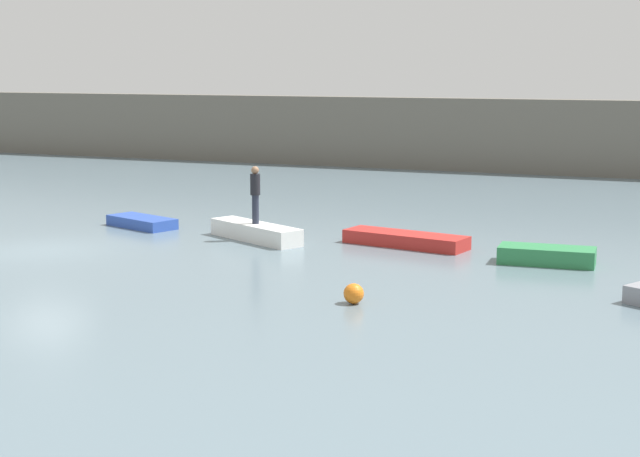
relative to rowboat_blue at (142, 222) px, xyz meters
name	(u,v)px	position (x,y,z in m)	size (l,w,h in m)	color
ground_plane	(44,250)	(-0.43, -4.78, -0.18)	(120.00, 120.00, 0.00)	slate
embankment_wall	(353,132)	(-0.43, 22.26, 1.74)	(80.00, 1.20, 3.84)	#666056
rowboat_blue	(142,222)	(0.00, 0.00, 0.00)	(2.63, 1.11, 0.36)	#2B4CAD
rowboat_white	(256,232)	(4.79, -0.82, 0.09)	(3.76, 0.90, 0.54)	white
rowboat_red	(406,239)	(9.55, 0.05, 0.03)	(3.94, 1.13, 0.41)	red
rowboat_green	(547,256)	(14.08, -1.10, 0.07)	(2.66, 1.10, 0.49)	#2D7F47
person_dark_shirt	(255,191)	(4.79, -0.82, 1.40)	(0.32, 0.32, 1.85)	#232838
mooring_buoy	(354,294)	(10.63, -7.53, 0.06)	(0.49, 0.49, 0.49)	orange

